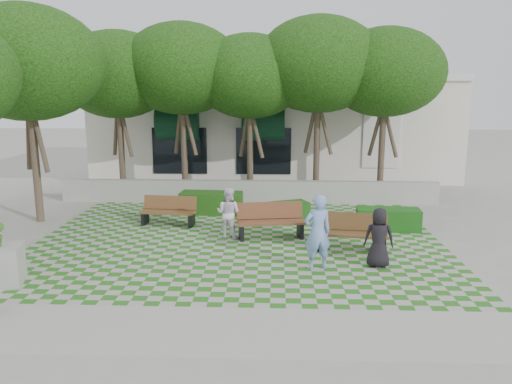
{
  "coord_description": "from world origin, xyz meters",
  "views": [
    {
      "loc": [
        1.11,
        -13.33,
        4.43
      ],
      "look_at": [
        0.5,
        1.5,
        1.4
      ],
      "focal_mm": 35.0,
      "sensor_mm": 36.0,
      "label": 1
    }
  ],
  "objects_px": {
    "hedge_midright": "(282,212)",
    "person_blue": "(318,232)",
    "bench_east": "(351,233)",
    "person_dark": "(379,238)",
    "hedge_east": "(388,219)",
    "person_white": "(228,213)",
    "bench_mid": "(271,221)",
    "hedge_midleft": "(211,203)",
    "bench_west": "(169,211)",
    "planter_back": "(1,264)"
  },
  "relations": [
    {
      "from": "bench_mid",
      "to": "hedge_east",
      "type": "distance_m",
      "value": 3.93
    },
    {
      "from": "hedge_midleft",
      "to": "bench_east",
      "type": "bearing_deg",
      "value": -42.52
    },
    {
      "from": "hedge_midright",
      "to": "person_blue",
      "type": "relative_size",
      "value": 0.95
    },
    {
      "from": "hedge_midleft",
      "to": "hedge_east",
      "type": "bearing_deg",
      "value": -18.05
    },
    {
      "from": "bench_mid",
      "to": "planter_back",
      "type": "relative_size",
      "value": 1.41
    },
    {
      "from": "person_blue",
      "to": "person_white",
      "type": "bearing_deg",
      "value": -61.98
    },
    {
      "from": "bench_east",
      "to": "person_dark",
      "type": "height_order",
      "value": "person_dark"
    },
    {
      "from": "person_dark",
      "to": "bench_east",
      "type": "bearing_deg",
      "value": -61.11
    },
    {
      "from": "bench_east",
      "to": "hedge_east",
      "type": "xyz_separation_m",
      "value": [
        1.5,
        2.17,
        -0.15
      ]
    },
    {
      "from": "bench_west",
      "to": "hedge_east",
      "type": "distance_m",
      "value": 7.22
    },
    {
      "from": "hedge_midright",
      "to": "person_dark",
      "type": "xyz_separation_m",
      "value": [
        2.4,
        -4.46,
        0.45
      ]
    },
    {
      "from": "bench_west",
      "to": "hedge_midright",
      "type": "height_order",
      "value": "bench_west"
    },
    {
      "from": "hedge_east",
      "to": "bench_west",
      "type": "bearing_deg",
      "value": 177.57
    },
    {
      "from": "bench_east",
      "to": "person_dark",
      "type": "distance_m",
      "value": 1.44
    },
    {
      "from": "hedge_midright",
      "to": "person_blue",
      "type": "bearing_deg",
      "value": -79.97
    },
    {
      "from": "hedge_midright",
      "to": "hedge_midleft",
      "type": "relative_size",
      "value": 0.82
    },
    {
      "from": "bench_mid",
      "to": "person_dark",
      "type": "relative_size",
      "value": 1.38
    },
    {
      "from": "bench_west",
      "to": "hedge_east",
      "type": "xyz_separation_m",
      "value": [
        7.21,
        -0.31,
        -0.11
      ]
    },
    {
      "from": "person_blue",
      "to": "person_dark",
      "type": "height_order",
      "value": "person_blue"
    },
    {
      "from": "bench_west",
      "to": "hedge_east",
      "type": "relative_size",
      "value": 0.94
    },
    {
      "from": "person_dark",
      "to": "person_white",
      "type": "height_order",
      "value": "person_white"
    },
    {
      "from": "bench_mid",
      "to": "bench_west",
      "type": "bearing_deg",
      "value": 149.16
    },
    {
      "from": "hedge_east",
      "to": "planter_back",
      "type": "height_order",
      "value": "planter_back"
    },
    {
      "from": "bench_mid",
      "to": "person_dark",
      "type": "xyz_separation_m",
      "value": [
        2.78,
        -2.45,
        0.25
      ]
    },
    {
      "from": "hedge_east",
      "to": "person_dark",
      "type": "xyz_separation_m",
      "value": [
        -1.01,
        -3.49,
        0.42
      ]
    },
    {
      "from": "person_white",
      "to": "bench_east",
      "type": "bearing_deg",
      "value": -177.24
    },
    {
      "from": "bench_mid",
      "to": "hedge_east",
      "type": "relative_size",
      "value": 1.06
    },
    {
      "from": "bench_mid",
      "to": "hedge_midleft",
      "type": "relative_size",
      "value": 0.95
    },
    {
      "from": "bench_west",
      "to": "hedge_midright",
      "type": "xyz_separation_m",
      "value": [
        3.8,
        0.67,
        -0.14
      ]
    },
    {
      "from": "hedge_east",
      "to": "person_white",
      "type": "relative_size",
      "value": 1.28
    },
    {
      "from": "bench_east",
      "to": "hedge_midleft",
      "type": "height_order",
      "value": "bench_east"
    },
    {
      "from": "hedge_midleft",
      "to": "person_blue",
      "type": "relative_size",
      "value": 1.16
    },
    {
      "from": "bench_west",
      "to": "person_dark",
      "type": "bearing_deg",
      "value": -25.03
    },
    {
      "from": "hedge_east",
      "to": "hedge_midright",
      "type": "xyz_separation_m",
      "value": [
        -3.41,
        0.97,
        -0.03
      ]
    },
    {
      "from": "planter_back",
      "to": "person_dark",
      "type": "xyz_separation_m",
      "value": [
        8.97,
        1.56,
        0.27
      ]
    },
    {
      "from": "hedge_midright",
      "to": "hedge_east",
      "type": "bearing_deg",
      "value": -15.9
    },
    {
      "from": "hedge_midleft",
      "to": "person_white",
      "type": "xyz_separation_m",
      "value": [
        0.93,
        -3.07,
        0.39
      ]
    },
    {
      "from": "planter_back",
      "to": "person_white",
      "type": "distance_m",
      "value": 6.3
    },
    {
      "from": "hedge_midleft",
      "to": "person_blue",
      "type": "height_order",
      "value": "person_blue"
    },
    {
      "from": "bench_east",
      "to": "bench_mid",
      "type": "relative_size",
      "value": 0.97
    },
    {
      "from": "bench_mid",
      "to": "hedge_midright",
      "type": "distance_m",
      "value": 2.06
    },
    {
      "from": "bench_west",
      "to": "planter_back",
      "type": "xyz_separation_m",
      "value": [
        -2.77,
        -5.36,
        0.04
      ]
    },
    {
      "from": "bench_mid",
      "to": "hedge_midleft",
      "type": "bearing_deg",
      "value": 117.06
    },
    {
      "from": "bench_mid",
      "to": "person_white",
      "type": "xyz_separation_m",
      "value": [
        -1.28,
        -0.07,
        0.27
      ]
    },
    {
      "from": "person_dark",
      "to": "person_white",
      "type": "xyz_separation_m",
      "value": [
        -4.06,
        2.38,
        0.01
      ]
    },
    {
      "from": "bench_west",
      "to": "person_blue",
      "type": "relative_size",
      "value": 0.98
    },
    {
      "from": "person_white",
      "to": "person_blue",
      "type": "bearing_deg",
      "value": 152.82
    },
    {
      "from": "bench_east",
      "to": "hedge_east",
      "type": "distance_m",
      "value": 2.64
    },
    {
      "from": "hedge_east",
      "to": "hedge_midright",
      "type": "bearing_deg",
      "value": 164.1
    },
    {
      "from": "hedge_east",
      "to": "hedge_midleft",
      "type": "distance_m",
      "value": 6.3
    }
  ]
}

